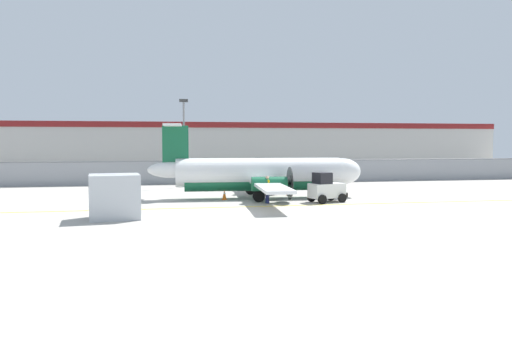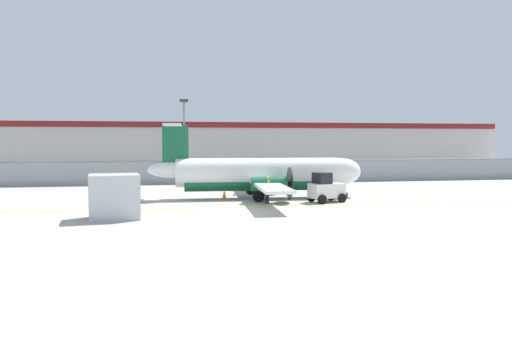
{
  "view_description": "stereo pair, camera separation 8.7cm",
  "coord_description": "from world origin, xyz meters",
  "px_view_note": "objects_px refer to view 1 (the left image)",
  "views": [
    {
      "loc": [
        -5.8,
        -26.56,
        3.87
      ],
      "look_at": [
        0.51,
        7.23,
        1.8
      ],
      "focal_mm": 35.0,
      "sensor_mm": 36.0,
      "label": 1
    },
    {
      "loc": [
        -5.72,
        -26.58,
        3.87
      ],
      "look_at": [
        0.51,
        7.23,
        1.8
      ],
      "focal_mm": 35.0,
      "sensor_mm": 36.0,
      "label": 2
    }
  ],
  "objects_px": {
    "traffic_cone_far_left": "(290,191)",
    "parked_car_1": "(117,171)",
    "parked_car_6": "(310,169)",
    "traffic_cone_near_right": "(337,191)",
    "traffic_cone_near_left": "(224,195)",
    "parked_car_2": "(150,169)",
    "apron_light_pole": "(184,135)",
    "commuter_airplane": "(263,174)",
    "ground_crew_worker": "(267,188)",
    "parked_car_5": "(265,164)",
    "baggage_tug": "(326,189)",
    "parked_car_7": "(340,167)",
    "cargo_container": "(115,197)",
    "parked_car_0": "(78,170)",
    "parked_car_3": "(201,165)",
    "parked_car_4": "(225,167)"
  },
  "relations": [
    {
      "from": "traffic_cone_far_left",
      "to": "parked_car_1",
      "type": "xyz_separation_m",
      "value": [
        -13.26,
        16.64,
        0.58
      ]
    },
    {
      "from": "parked_car_6",
      "to": "traffic_cone_near_right",
      "type": "bearing_deg",
      "value": -104.54
    },
    {
      "from": "traffic_cone_far_left",
      "to": "traffic_cone_near_left",
      "type": "bearing_deg",
      "value": -160.85
    },
    {
      "from": "parked_car_2",
      "to": "apron_light_pole",
      "type": "relative_size",
      "value": 0.59
    },
    {
      "from": "commuter_airplane",
      "to": "parked_car_6",
      "type": "distance_m",
      "value": 20.03
    },
    {
      "from": "ground_crew_worker",
      "to": "parked_car_5",
      "type": "height_order",
      "value": "same"
    },
    {
      "from": "baggage_tug",
      "to": "parked_car_7",
      "type": "xyz_separation_m",
      "value": [
        9.86,
        24.36,
        0.04
      ]
    },
    {
      "from": "commuter_airplane",
      "to": "parked_car_5",
      "type": "relative_size",
      "value": 3.77
    },
    {
      "from": "commuter_airplane",
      "to": "parked_car_2",
      "type": "xyz_separation_m",
      "value": [
        -7.91,
        21.19,
        -0.71
      ]
    },
    {
      "from": "cargo_container",
      "to": "parked_car_7",
      "type": "xyz_separation_m",
      "value": [
        22.29,
        28.78,
        -0.21
      ]
    },
    {
      "from": "ground_crew_worker",
      "to": "apron_light_pole",
      "type": "relative_size",
      "value": 0.23
    },
    {
      "from": "traffic_cone_near_right",
      "to": "parked_car_0",
      "type": "relative_size",
      "value": 0.15
    },
    {
      "from": "cargo_container",
      "to": "parked_car_7",
      "type": "relative_size",
      "value": 0.61
    },
    {
      "from": "parked_car_7",
      "to": "apron_light_pole",
      "type": "relative_size",
      "value": 0.59
    },
    {
      "from": "parked_car_0",
      "to": "parked_car_1",
      "type": "xyz_separation_m",
      "value": [
        4.05,
        -2.51,
        0.0
      ]
    },
    {
      "from": "traffic_cone_near_right",
      "to": "parked_car_7",
      "type": "height_order",
      "value": "parked_car_7"
    },
    {
      "from": "ground_crew_worker",
      "to": "parked_car_1",
      "type": "bearing_deg",
      "value": -73.5
    },
    {
      "from": "traffic_cone_far_left",
      "to": "parked_car_5",
      "type": "relative_size",
      "value": 0.15
    },
    {
      "from": "parked_car_1",
      "to": "parked_car_3",
      "type": "xyz_separation_m",
      "value": [
        8.94,
        9.23,
        0.0
      ]
    },
    {
      "from": "baggage_tug",
      "to": "parked_car_5",
      "type": "xyz_separation_m",
      "value": [
        2.67,
        31.77,
        0.04
      ]
    },
    {
      "from": "baggage_tug",
      "to": "parked_car_6",
      "type": "height_order",
      "value": "baggage_tug"
    },
    {
      "from": "commuter_airplane",
      "to": "baggage_tug",
      "type": "relative_size",
      "value": 6.31
    },
    {
      "from": "parked_car_6",
      "to": "parked_car_7",
      "type": "relative_size",
      "value": 1.0
    },
    {
      "from": "traffic_cone_far_left",
      "to": "parked_car_0",
      "type": "xyz_separation_m",
      "value": [
        -17.32,
        19.14,
        0.58
      ]
    },
    {
      "from": "baggage_tug",
      "to": "ground_crew_worker",
      "type": "height_order",
      "value": "baggage_tug"
    },
    {
      "from": "parked_car_3",
      "to": "traffic_cone_far_left",
      "type": "bearing_deg",
      "value": 102.15
    },
    {
      "from": "ground_crew_worker",
      "to": "parked_car_0",
      "type": "distance_m",
      "value": 27.53
    },
    {
      "from": "baggage_tug",
      "to": "parked_car_7",
      "type": "relative_size",
      "value": 0.59
    },
    {
      "from": "parked_car_2",
      "to": "apron_light_pole",
      "type": "distance_m",
      "value": 13.18
    },
    {
      "from": "baggage_tug",
      "to": "parked_car_6",
      "type": "relative_size",
      "value": 0.59
    },
    {
      "from": "traffic_cone_far_left",
      "to": "parked_car_6",
      "type": "xyz_separation_m",
      "value": [
        6.58,
        16.75,
        0.58
      ]
    },
    {
      "from": "parked_car_5",
      "to": "parked_car_3",
      "type": "bearing_deg",
      "value": -166.1
    },
    {
      "from": "parked_car_0",
      "to": "parked_car_5",
      "type": "distance_m",
      "value": 22.87
    },
    {
      "from": "commuter_airplane",
      "to": "cargo_container",
      "type": "bearing_deg",
      "value": -137.37
    },
    {
      "from": "traffic_cone_near_right",
      "to": "ground_crew_worker",
      "type": "bearing_deg",
      "value": -148.86
    },
    {
      "from": "baggage_tug",
      "to": "parked_car_5",
      "type": "relative_size",
      "value": 0.6
    },
    {
      "from": "parked_car_4",
      "to": "parked_car_5",
      "type": "distance_m",
      "value": 7.99
    },
    {
      "from": "cargo_container",
      "to": "parked_car_5",
      "type": "xyz_separation_m",
      "value": [
        15.09,
        36.18,
        -0.21
      ]
    },
    {
      "from": "parked_car_4",
      "to": "traffic_cone_far_left",
      "type": "bearing_deg",
      "value": 95.92
    },
    {
      "from": "parked_car_6",
      "to": "apron_light_pole",
      "type": "bearing_deg",
      "value": -150.11
    },
    {
      "from": "parked_car_2",
      "to": "parked_car_1",
      "type": "bearing_deg",
      "value": 41.91
    },
    {
      "from": "parked_car_0",
      "to": "parked_car_4",
      "type": "xyz_separation_m",
      "value": [
        15.48,
        2.91,
        0.0
      ]
    },
    {
      "from": "parked_car_1",
      "to": "parked_car_6",
      "type": "xyz_separation_m",
      "value": [
        19.85,
        0.12,
        0.0
      ]
    },
    {
      "from": "traffic_cone_near_right",
      "to": "traffic_cone_far_left",
      "type": "relative_size",
      "value": 1.0
    },
    {
      "from": "ground_crew_worker",
      "to": "parked_car_0",
      "type": "xyz_separation_m",
      "value": [
        -14.86,
        23.17,
        -0.06
      ]
    },
    {
      "from": "traffic_cone_far_left",
      "to": "apron_light_pole",
      "type": "height_order",
      "value": "apron_light_pole"
    },
    {
      "from": "traffic_cone_near_right",
      "to": "parked_car_7",
      "type": "bearing_deg",
      "value": 69.38
    },
    {
      "from": "parked_car_0",
      "to": "parked_car_4",
      "type": "distance_m",
      "value": 15.75
    },
    {
      "from": "baggage_tug",
      "to": "apron_light_pole",
      "type": "height_order",
      "value": "apron_light_pole"
    },
    {
      "from": "commuter_airplane",
      "to": "baggage_tug",
      "type": "height_order",
      "value": "commuter_airplane"
    }
  ]
}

